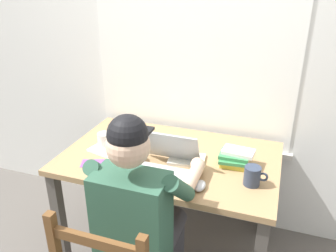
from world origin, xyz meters
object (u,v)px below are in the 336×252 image
(desk, at_px, (170,169))
(laptop, at_px, (165,165))
(book_stack_main, at_px, (235,157))
(coffee_mug_white, at_px, (105,140))
(landscape_photo_print, at_px, (92,163))
(seated_person, at_px, (141,212))
(coffee_mug_dark, at_px, (253,176))
(computer_mouse, at_px, (200,186))

(desk, distance_m, laptop, 0.24)
(desk, height_order, book_stack_main, book_stack_main)
(coffee_mug_white, distance_m, landscape_photo_print, 0.21)
(seated_person, bearing_deg, landscape_photo_print, 149.42)
(desk, xyz_separation_m, coffee_mug_white, (-0.43, -0.03, 0.15))
(coffee_mug_dark, bearing_deg, seated_person, -146.03)
(desk, xyz_separation_m, laptop, (0.04, -0.19, 0.15))
(coffee_mug_dark, distance_m, book_stack_main, 0.21)
(coffee_mug_white, distance_m, book_stack_main, 0.82)
(seated_person, relative_size, laptop, 3.68)
(computer_mouse, height_order, coffee_mug_dark, coffee_mug_dark)
(computer_mouse, relative_size, book_stack_main, 0.49)
(coffee_mug_dark, bearing_deg, coffee_mug_white, 172.68)
(seated_person, xyz_separation_m, computer_mouse, (0.24, 0.20, 0.08))
(laptop, height_order, coffee_mug_dark, laptop)
(desk, bearing_deg, landscape_photo_print, -149.07)
(seated_person, bearing_deg, book_stack_main, 53.74)
(laptop, height_order, coffee_mug_white, laptop)
(book_stack_main, relative_size, landscape_photo_print, 1.56)
(laptop, relative_size, book_stack_main, 1.67)
(coffee_mug_white, bearing_deg, seated_person, -45.54)
(laptop, bearing_deg, landscape_photo_print, -173.77)
(desk, bearing_deg, seated_person, -88.12)
(computer_mouse, relative_size, coffee_mug_dark, 0.80)
(coffee_mug_white, relative_size, landscape_photo_print, 0.94)
(computer_mouse, bearing_deg, book_stack_main, 66.75)
(seated_person, height_order, coffee_mug_dark, seated_person)
(desk, distance_m, coffee_mug_dark, 0.55)
(book_stack_main, bearing_deg, landscape_photo_print, -161.57)
(computer_mouse, distance_m, coffee_mug_dark, 0.28)
(computer_mouse, bearing_deg, coffee_mug_white, 160.19)
(desk, relative_size, coffee_mug_dark, 10.40)
(book_stack_main, xyz_separation_m, landscape_photo_print, (-0.79, -0.26, -0.05))
(computer_mouse, distance_m, landscape_photo_print, 0.66)
(seated_person, bearing_deg, computer_mouse, 40.24)
(coffee_mug_dark, relative_size, landscape_photo_print, 0.96)
(laptop, relative_size, coffee_mug_dark, 2.70)
(landscape_photo_print, bearing_deg, coffee_mug_dark, -14.60)
(laptop, distance_m, landscape_photo_print, 0.44)
(computer_mouse, height_order, landscape_photo_print, computer_mouse)
(seated_person, relative_size, book_stack_main, 6.14)
(desk, height_order, computer_mouse, computer_mouse)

